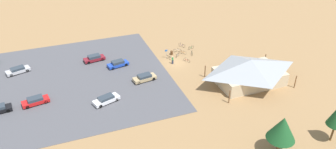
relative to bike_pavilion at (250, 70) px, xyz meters
The scene contains 21 objects.
ground 16.35m from the bike_pavilion, 49.76° to the right, with size 160.00×160.00×0.00m, color #937047.
parking_lot_asphalt 35.89m from the bike_pavilion, 20.90° to the right, with size 40.23×35.80×0.05m, color #4C4C51.
bike_pavilion is the anchor object (origin of this frame).
trash_bin 19.17m from the bike_pavilion, 59.57° to the right, with size 0.60×0.60×0.90m, color brown.
lot_sign 19.03m from the bike_pavilion, 52.95° to the right, with size 0.56×0.08×2.20m.
pine_mideast 19.23m from the bike_pavilion, 69.40° to the left, with size 3.99×3.99×6.23m.
bicycle_orange_lone_east 17.51m from the bike_pavilion, 65.79° to the right, with size 1.25×1.18×0.81m.
bicycle_teal_by_bin 15.92m from the bike_pavilion, 70.21° to the right, with size 0.70×1.65×0.74m.
bicycle_purple_edge_north 20.35m from the bike_pavilion, 72.93° to the right, with size 1.07×1.48×0.93m.
bicycle_black_near_porch 18.47m from the bike_pavilion, 52.91° to the right, with size 0.73×1.61×0.86m.
bicycle_green_yard_center 18.16m from the bike_pavilion, 75.91° to the right, with size 1.67×0.60×0.80m.
bicycle_red_yard_front 14.56m from the bike_pavilion, 57.07° to the right, with size 0.89×1.52×0.80m.
bicycle_silver_edge_south 17.59m from the bike_pavilion, 59.78° to the right, with size 1.22×1.19×0.76m.
bicycle_white_near_sign 19.15m from the bike_pavilion, 65.23° to the right, with size 1.73×0.48×0.85m.
car_red_front_row 39.51m from the bike_pavilion, ahead, with size 4.78×2.55×1.32m.
car_blue_inner_stall 27.04m from the bike_pavilion, 34.18° to the right, with size 4.66×2.56×1.33m.
car_white_near_entry 27.45m from the bike_pavilion, ahead, with size 5.00×3.11×1.28m.
car_silver_end_stall 46.44m from the bike_pavilion, 25.07° to the right, with size 4.90×3.07×1.25m.
car_maroon_second_row 32.97m from the bike_pavilion, 36.20° to the right, with size 4.72×2.45×1.36m.
car_tan_back_corner 20.34m from the bike_pavilion, 22.25° to the right, with size 4.78×2.43×1.32m.
visitor_at_bikes 16.60m from the bike_pavilion, 48.02° to the right, with size 0.37×0.36×1.74m.
Camera 1 is at (23.05, 56.76, 32.97)m, focal length 34.41 mm.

